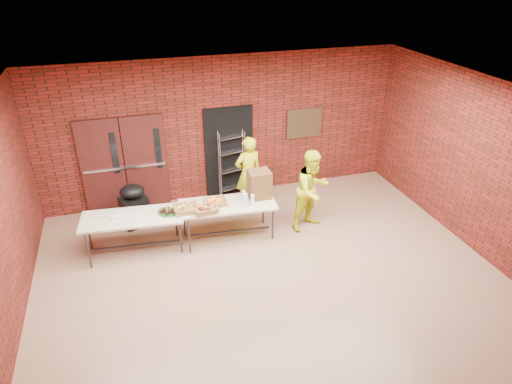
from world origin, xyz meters
TOP-DOWN VIEW (x-y plane):
  - room at (0.00, 0.00)m, footprint 8.08×7.08m
  - double_doors at (-2.20, 3.44)m, footprint 1.78×0.12m
  - dark_doorway at (0.10, 3.46)m, footprint 1.10×0.06m
  - bronze_plaque at (1.90, 3.45)m, footprint 0.85×0.04m
  - wire_rack at (0.13, 3.32)m, footprint 0.61×0.33m
  - table_left at (-2.19, 1.69)m, footprint 1.91×0.95m
  - table_right at (-0.39, 1.64)m, footprint 1.92×0.94m
  - basket_bananas at (-1.20, 1.59)m, footprint 0.44×0.34m
  - basket_oranges at (-0.62, 1.68)m, footprint 0.40×0.31m
  - basket_apples at (-0.85, 1.47)m, footprint 0.42×0.33m
  - muffin_tray at (-1.52, 1.67)m, footprint 0.40×0.40m
  - napkin_box at (-2.45, 1.69)m, footprint 0.17×0.12m
  - coffee_dispenser at (0.28, 1.74)m, footprint 0.42×0.38m
  - cup_stack_front at (-0.09, 1.47)m, footprint 0.09×0.09m
  - cup_stack_mid at (0.06, 1.46)m, footprint 0.07×0.07m
  - cup_stack_back at (-0.06, 1.66)m, footprint 0.08×0.08m
  - covered_grill at (-2.13, 2.67)m, footprint 0.62×0.57m
  - volunteer_woman at (0.33, 2.68)m, footprint 0.67×0.50m
  - volunteer_man at (1.33, 1.55)m, footprint 0.99×0.89m

SIDE VIEW (x-z plane):
  - covered_grill at x=-2.13m, z-range 0.00..0.92m
  - table_left at x=-2.19m, z-range 0.32..1.08m
  - table_right at x=-0.39m, z-range 0.32..1.08m
  - napkin_box at x=-2.45m, z-range 0.76..0.82m
  - wire_rack at x=0.13m, z-range 0.00..1.59m
  - muffin_tray at x=-1.52m, z-range 0.75..0.86m
  - basket_oranges at x=-0.62m, z-range 0.75..0.88m
  - basket_apples at x=-0.85m, z-range 0.75..0.89m
  - basket_bananas at x=-1.20m, z-range 0.75..0.89m
  - volunteer_woman at x=0.33m, z-range 0.00..1.68m
  - volunteer_man at x=1.33m, z-range 0.00..1.69m
  - cup_stack_mid at x=0.06m, z-range 0.76..0.98m
  - cup_stack_back at x=-0.06m, z-range 0.76..0.99m
  - cup_stack_front at x=-0.09m, z-range 0.76..1.02m
  - coffee_dispenser at x=0.28m, z-range 0.76..1.32m
  - dark_doorway at x=0.10m, z-range 0.00..2.10m
  - double_doors at x=-2.20m, z-range 0.00..2.10m
  - bronze_plaque at x=1.90m, z-range 1.20..1.90m
  - room at x=0.00m, z-range -0.04..3.24m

